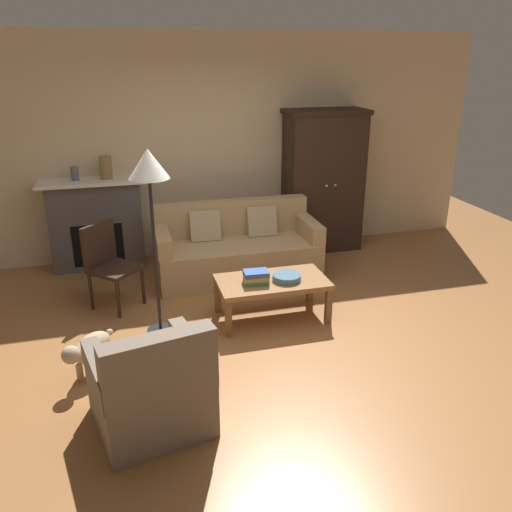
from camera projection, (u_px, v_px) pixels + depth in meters
ground_plane at (269, 338)px, 5.03m from camera, size 9.60×9.60×0.00m
back_wall at (214, 146)px, 6.81m from camera, size 7.20×0.10×2.80m
fireplace at (96, 223)px, 6.51m from camera, size 1.26×0.48×1.12m
armoire at (323, 181)px, 7.02m from camera, size 1.06×0.57×1.86m
couch at (236, 250)px, 6.34m from camera, size 1.93×0.86×0.86m
coffee_table at (272, 285)px, 5.29m from camera, size 1.10×0.60×0.42m
fruit_bowl at (287, 277)px, 5.25m from camera, size 0.29×0.29×0.06m
book_stack at (256, 277)px, 5.16m from camera, size 0.26×0.19×0.13m
mantel_vase_slate at (75, 174)px, 6.22m from camera, size 0.09×0.09×0.16m
mantel_vase_bronze at (106, 167)px, 6.29m from camera, size 0.15×0.15×0.27m
armchair_near_left at (152, 390)px, 3.73m from camera, size 0.91×0.91×0.88m
side_chair_wooden at (108, 260)px, 5.51m from camera, size 0.62×0.62×0.90m
floor_lamp at (149, 176)px, 4.58m from camera, size 0.36×0.36×1.78m
dog at (89, 349)px, 4.37m from camera, size 0.43×0.48×0.39m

